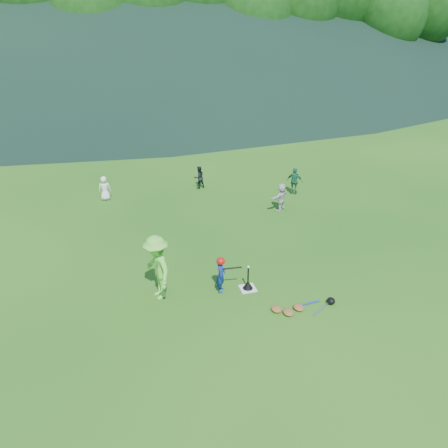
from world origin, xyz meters
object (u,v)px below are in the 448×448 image
fielder_a (105,188)px  equipment_pile (299,307)px  adult_coach (157,268)px  batting_tee (248,285)px  home_plate (248,288)px  batter_child (221,275)px  fielder_c (295,181)px  fielder_b (199,177)px  fielder_d (281,197)px

fielder_a → equipment_pile: bearing=116.7°
adult_coach → batting_tee: 2.66m
home_plate → batter_child: (-0.78, 0.12, 0.52)m
batter_child → equipment_pile: 2.32m
batter_child → fielder_c: size_ratio=0.91×
adult_coach → fielder_b: 8.34m
fielder_d → equipment_pile: 6.51m
home_plate → fielder_d: fielder_d is taller
batter_child → home_plate: bearing=-77.8°
batting_tee → equipment_pile: 1.64m
fielder_b → equipment_pile: (0.56, -9.42, -0.44)m
fielder_a → batting_tee: size_ratio=1.52×
fielder_b → batter_child: bearing=62.3°
adult_coach → fielder_b: bearing=145.8°
fielder_d → fielder_a: bearing=-59.0°
home_plate → fielder_c: bearing=56.0°
adult_coach → batting_tee: (2.51, -0.34, -0.81)m
home_plate → adult_coach: size_ratio=0.24×
home_plate → batting_tee: batting_tee is taller
fielder_d → batting_tee: fielder_d is taller
batter_child → fielder_d: 6.09m
batter_child → batting_tee: batter_child is taller
home_plate → equipment_pile: equipment_pile is taller
fielder_b → fielder_c: 4.23m
batting_tee → equipment_pile: size_ratio=0.38×
batter_child → fielder_d: (3.81, 4.76, 0.03)m
adult_coach → fielder_c: bearing=117.9°
fielder_c → adult_coach: bearing=79.6°
adult_coach → fielder_a: (-1.15, 7.55, -0.43)m
home_plate → equipment_pile: size_ratio=0.25×
fielder_a → fielder_c: fielder_c is taller
fielder_b → home_plate: bearing=67.8°
fielder_c → equipment_pile: size_ratio=0.66×
batting_tee → adult_coach: bearing=172.3°
batter_child → adult_coach: (-1.74, 0.22, 0.41)m
batter_child → fielder_d: bearing=-17.9°
fielder_b → fielder_c: bearing=135.4°
equipment_pile → fielder_b: bearing=93.4°
equipment_pile → batter_child: bearing=141.5°
fielder_c → fielder_d: 1.88m
home_plate → fielder_b: size_ratio=0.44×
batter_child → batting_tee: bearing=-77.8°
fielder_c → equipment_pile: fielder_c is taller
batter_child → batting_tee: size_ratio=1.57×
fielder_c → fielder_d: (-1.22, -1.43, -0.03)m
fielder_a → fielder_b: 4.11m
batting_tee → fielder_c: bearing=56.0°
fielder_a → fielder_d: size_ratio=0.92×
home_plate → adult_coach: 2.70m
fielder_d → home_plate: bearing=23.3°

